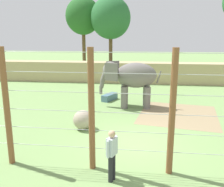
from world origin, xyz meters
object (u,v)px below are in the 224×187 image
at_px(zookeeper, 112,153).
at_px(enrichment_ball, 83,120).
at_px(elephant, 131,77).
at_px(feed_trough, 110,97).

bearing_deg(zookeeper, enrichment_ball, 114.75).
xyz_separation_m(elephant, feed_trough, (-1.56, 1.44, -1.68)).
height_order(elephant, feed_trough, elephant).
bearing_deg(feed_trough, elephant, -42.86).
height_order(elephant, enrichment_ball, elephant).
xyz_separation_m(elephant, enrichment_ball, (-2.11, -4.19, -1.43)).
xyz_separation_m(enrichment_ball, feed_trough, (0.56, 5.63, -0.25)).
bearing_deg(zookeeper, feed_trough, 97.97).
bearing_deg(enrichment_ball, zookeeper, -65.25).
distance_m(enrichment_ball, feed_trough, 5.66).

